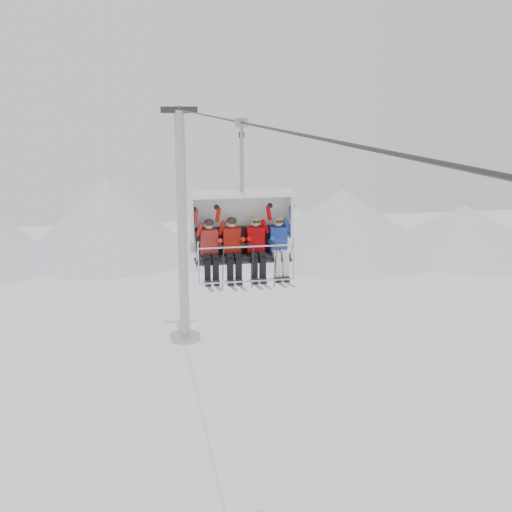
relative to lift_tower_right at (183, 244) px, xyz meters
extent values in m
cone|color=white|center=(-5.00, 22.00, -2.28)|extent=(16.00, 16.00, 7.00)
cone|color=white|center=(6.00, 21.00, -3.28)|extent=(14.00, 14.00, 5.00)
cone|color=white|center=(16.00, 19.00, -2.78)|extent=(18.00, 18.00, 6.00)
cone|color=white|center=(27.00, 17.00, -3.53)|extent=(16.00, 16.00, 4.50)
cone|color=white|center=(12.00, 24.00, -3.53)|extent=(12.00, 12.00, 4.50)
cylinder|color=#AAACB1|center=(0.00, 0.00, 0.87)|extent=(0.56, 0.56, 13.30)
cylinder|color=#AAACB1|center=(0.00, 0.00, -5.63)|extent=(1.80, 1.80, 0.30)
cube|color=#2E2E33|center=(0.00, 0.00, 7.52)|extent=(2.00, 0.35, 0.35)
cylinder|color=#2E2E33|center=(0.00, -22.00, 7.52)|extent=(0.06, 50.00, 0.06)
cube|color=black|center=(0.00, -20.23, 4.17)|extent=(2.35, 0.55, 0.10)
cube|color=black|center=(0.00, -19.97, 4.56)|extent=(2.35, 0.10, 0.68)
cube|color=#2E2E33|center=(0.00, -20.23, 4.08)|extent=(2.46, 0.60, 0.08)
cube|color=white|center=(0.00, -19.75, 4.99)|extent=(2.62, 0.10, 1.56)
cube|color=white|center=(0.00, -20.15, 5.77)|extent=(2.62, 0.90, 0.10)
cylinder|color=silver|center=(0.00, -20.78, 4.54)|extent=(2.39, 0.04, 0.04)
cylinder|color=silver|center=(0.00, -20.85, 3.67)|extent=(2.39, 0.04, 0.04)
cylinder|color=#989AA0|center=(0.00, -20.13, 6.64)|extent=(0.10, 0.10, 1.75)
cube|color=#989AA0|center=(0.00, -20.13, 7.52)|extent=(0.30, 0.18, 0.22)
cube|color=red|center=(-0.86, -20.19, 4.57)|extent=(0.43, 0.29, 0.64)
sphere|color=tan|center=(-0.86, -20.23, 5.03)|extent=(0.24, 0.24, 0.24)
cube|color=black|center=(-0.96, -20.63, 3.96)|extent=(0.14, 0.15, 0.52)
cube|color=black|center=(-0.75, -20.63, 3.96)|extent=(0.14, 0.15, 0.52)
cube|color=#B9BBC3|center=(-0.96, -20.73, 3.56)|extent=(0.10, 1.69, 0.26)
cube|color=#B9BBC3|center=(-0.75, -20.73, 3.56)|extent=(0.10, 1.69, 0.26)
cube|color=#B2170B|center=(-0.28, -20.19, 4.58)|extent=(0.45, 0.30, 0.66)
sphere|color=tan|center=(-0.28, -20.23, 5.05)|extent=(0.25, 0.25, 0.25)
cube|color=black|center=(-0.39, -20.63, 3.95)|extent=(0.15, 0.15, 0.53)
cube|color=black|center=(-0.18, -20.63, 3.95)|extent=(0.15, 0.15, 0.53)
cube|color=#B9BBC3|center=(-0.39, -20.73, 3.55)|extent=(0.10, 1.69, 0.26)
cube|color=#B9BBC3|center=(-0.18, -20.73, 3.55)|extent=(0.10, 1.69, 0.26)
cube|color=#C70207|center=(0.33, -20.19, 4.58)|extent=(0.45, 0.30, 0.66)
sphere|color=tan|center=(0.33, -20.23, 5.05)|extent=(0.25, 0.25, 0.25)
cube|color=black|center=(0.23, -20.63, 3.95)|extent=(0.15, 0.15, 0.53)
cube|color=black|center=(0.44, -20.63, 3.95)|extent=(0.15, 0.15, 0.53)
cube|color=#B9BBC3|center=(0.23, -20.73, 3.55)|extent=(0.10, 1.69, 0.26)
cube|color=#B9BBC3|center=(0.44, -20.73, 3.55)|extent=(0.10, 1.69, 0.26)
cube|color=#213DA8|center=(0.93, -20.19, 4.57)|extent=(0.44, 0.29, 0.65)
sphere|color=tan|center=(0.93, -20.23, 5.03)|extent=(0.24, 0.24, 0.24)
cube|color=silver|center=(0.82, -20.63, 3.96)|extent=(0.15, 0.15, 0.52)
cube|color=silver|center=(1.03, -20.63, 3.96)|extent=(0.15, 0.15, 0.52)
cube|color=#B9BBC3|center=(0.82, -20.73, 3.56)|extent=(0.10, 1.69, 0.26)
cube|color=#B9BBC3|center=(1.03, -20.73, 3.56)|extent=(0.10, 1.69, 0.26)
camera|label=1|loc=(-2.71, -35.92, 8.07)|focal=45.00mm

